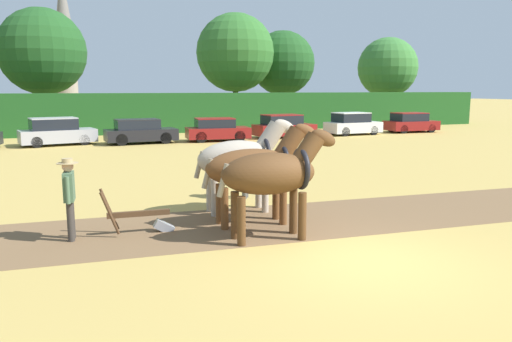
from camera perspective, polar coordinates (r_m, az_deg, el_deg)
ground_plane at (r=9.77m, az=12.29°, el=-9.93°), size 240.00×240.00×0.00m
plowed_furrow_strip at (r=11.64m, az=-24.94°, el=-7.43°), size 33.34×5.41×0.01m
hedgerow at (r=37.16m, az=-12.93°, el=6.45°), size 58.79×1.77×2.88m
tree_center_left at (r=41.57m, az=-23.24°, el=12.43°), size 6.43×6.43×9.16m
tree_center at (r=43.28m, az=-2.38°, el=13.35°), size 6.57×6.57×9.48m
tree_center_right at (r=46.76m, az=3.07°, el=12.20°), size 5.84×5.84×8.43m
tree_right at (r=51.07m, az=14.81°, el=11.36°), size 5.76×5.76×8.11m
church_spire at (r=64.71m, az=-21.02°, el=13.84°), size 2.62×2.62×16.98m
draft_horse_lead_left at (r=10.53m, az=2.01°, el=-0.32°), size 2.72×1.06×2.42m
draft_horse_lead_right at (r=11.74m, az=0.00°, el=0.45°), size 2.90×1.07×2.45m
draft_horse_trail_left at (r=12.94m, az=-1.69°, el=1.43°), size 2.79×1.16×2.48m
plow at (r=11.47m, az=-12.61°, el=-5.37°), size 1.62×0.48×1.13m
farmer_at_plow at (r=11.23m, az=-20.57°, el=-2.29°), size 0.44×0.68×1.76m
farmer_beside_team at (r=14.59m, az=-1.25°, el=0.42°), size 0.42×0.54×1.60m
parked_car_left at (r=30.65m, az=-21.83°, el=4.14°), size 4.33×2.51×1.57m
parked_car_center_left at (r=30.14m, az=-13.12°, el=4.41°), size 4.19×1.98×1.44m
parked_car_center at (r=30.87m, az=-4.48°, el=4.71°), size 3.96×2.07×1.42m
parked_car_center_right at (r=32.99m, az=3.18°, el=5.09°), size 4.10×2.06×1.52m
parked_car_right at (r=35.61m, az=10.97°, el=5.28°), size 3.96×2.01×1.56m
parked_car_far_right at (r=38.78m, az=17.25°, el=5.28°), size 3.90×1.91×1.45m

